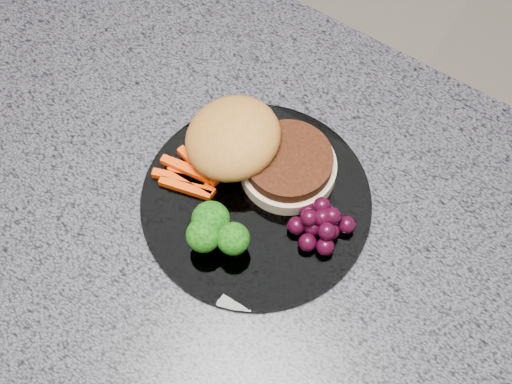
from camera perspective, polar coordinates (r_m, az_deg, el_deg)
island_cabinet at (r=1.25m, az=-3.90°, el=-9.17°), size 1.20×0.60×0.86m
countertop at (r=0.84m, az=-5.76°, el=0.43°), size 1.20×0.60×0.04m
plate at (r=0.80m, az=0.00°, el=-0.75°), size 0.26×0.26×0.01m
burger at (r=0.80m, az=-0.28°, el=3.39°), size 0.21×0.16×0.06m
carrot_sticks at (r=0.81m, az=-5.38°, el=1.34°), size 0.08×0.05×0.02m
broccoli at (r=0.75m, az=-3.34°, el=-3.06°), size 0.07×0.06×0.05m
grape_bunch at (r=0.77m, az=5.20°, el=-2.57°), size 0.07×0.06×0.03m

